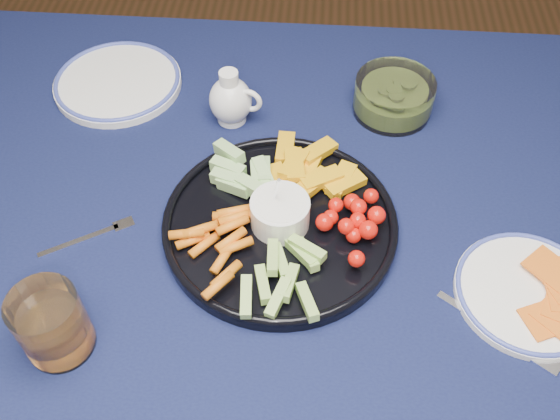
# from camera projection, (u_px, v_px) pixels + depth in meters

# --- Properties ---
(dining_table) EXTENTS (1.67, 1.07, 0.75)m
(dining_table) POSITION_uv_depth(u_px,v_px,m) (321.00, 268.00, 0.99)
(dining_table) COLOR #4C2A19
(dining_table) RESTS_ON ground
(crudite_platter) EXTENTS (0.35, 0.35, 0.11)m
(crudite_platter) POSITION_uv_depth(u_px,v_px,m) (279.00, 220.00, 0.92)
(crudite_platter) COLOR black
(crudite_platter) RESTS_ON dining_table
(creamer_pitcher) EXTENTS (0.09, 0.07, 0.10)m
(creamer_pitcher) POSITION_uv_depth(u_px,v_px,m) (231.00, 100.00, 1.05)
(creamer_pitcher) COLOR white
(creamer_pitcher) RESTS_ON dining_table
(pickle_bowl) EXTENTS (0.14, 0.14, 0.06)m
(pickle_bowl) POSITION_uv_depth(u_px,v_px,m) (393.00, 98.00, 1.07)
(pickle_bowl) COLOR white
(pickle_bowl) RESTS_ON dining_table
(cheese_plate) EXTENTS (0.20, 0.20, 0.02)m
(cheese_plate) POSITION_uv_depth(u_px,v_px,m) (529.00, 291.00, 0.85)
(cheese_plate) COLOR white
(cheese_plate) RESTS_ON dining_table
(juice_tumbler) EXTENTS (0.09, 0.09, 0.10)m
(juice_tumbler) POSITION_uv_depth(u_px,v_px,m) (53.00, 327.00, 0.78)
(juice_tumbler) COLOR white
(juice_tumbler) RESTS_ON dining_table
(fork_left) EXTENTS (0.13, 0.09, 0.00)m
(fork_left) POSITION_uv_depth(u_px,v_px,m) (95.00, 235.00, 0.92)
(fork_left) COLOR white
(fork_left) RESTS_ON dining_table
(fork_right) EXTENTS (0.15, 0.12, 0.00)m
(fork_right) POSITION_uv_depth(u_px,v_px,m) (507.00, 337.00, 0.81)
(fork_right) COLOR white
(fork_right) RESTS_ON dining_table
(side_plate_extra) EXTENTS (0.23, 0.23, 0.02)m
(side_plate_extra) POSITION_uv_depth(u_px,v_px,m) (118.00, 82.00, 1.13)
(side_plate_extra) COLOR white
(side_plate_extra) RESTS_ON dining_table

